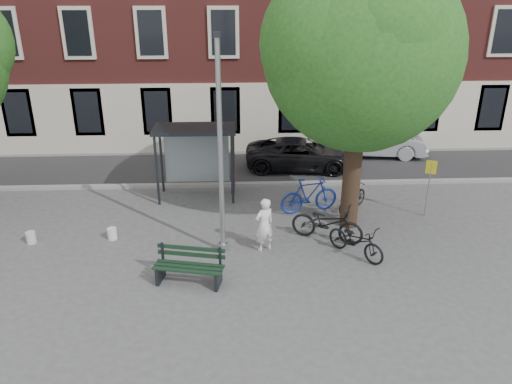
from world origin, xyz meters
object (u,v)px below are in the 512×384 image
at_px(bench, 189,268).
at_px(bike_c, 356,241).
at_px(car_dark, 301,154).
at_px(car_silver, 374,140).
at_px(bike_b, 309,195).
at_px(bike_d, 353,197).
at_px(bus_shelter, 206,146).
at_px(bike_a, 327,223).
at_px(notice_sign, 430,176).
at_px(lamppost, 221,160).
at_px(painter, 264,225).

xyz_separation_m(bench, bike_c, (4.61, 1.16, 0.06)).
relative_size(car_dark, car_silver, 1.01).
bearing_deg(bench, bike_b, 60.65).
height_order(bike_c, bike_d, bike_c).
bearing_deg(bus_shelter, car_silver, 30.73).
bearing_deg(bike_a, bike_c, -120.63).
distance_m(bike_b, car_dark, 4.30).
height_order(bench, bike_b, bike_b).
relative_size(bike_b, notice_sign, 1.05).
bearing_deg(bike_a, bike_b, 32.53).
height_order(bus_shelter, bike_c, bus_shelter).
distance_m(bus_shelter, car_silver, 8.49).
height_order(lamppost, bike_b, lamppost).
distance_m(bike_b, bike_d, 1.51).
distance_m(bike_a, notice_sign, 3.98).
xyz_separation_m(bike_a, bike_b, (-0.25, 2.05, 0.04)).
bearing_deg(bench, car_silver, 65.52).
distance_m(bus_shelter, bike_b, 4.02).
relative_size(painter, bike_c, 0.87).
height_order(bus_shelter, bike_a, bus_shelter).
distance_m(bench, car_silver, 12.50).
bearing_deg(notice_sign, lamppost, -140.37).
bearing_deg(bike_a, car_silver, 1.58).
xyz_separation_m(bench, bike_a, (3.96, 2.13, 0.15)).
bearing_deg(bike_b, bike_d, -103.34).
distance_m(bike_c, notice_sign, 3.96).
relative_size(painter, bike_b, 0.79).
distance_m(bike_d, car_dark, 4.42).
xyz_separation_m(painter, bike_d, (3.17, 2.62, -0.32)).
bearing_deg(bike_c, lamppost, 132.14).
bearing_deg(lamppost, bike_b, 41.77).
height_order(car_silver, notice_sign, notice_sign).
bearing_deg(bike_b, painter, 131.66).
bearing_deg(bike_c, notice_sign, -0.26).
distance_m(bike_d, notice_sign, 2.58).
relative_size(painter, notice_sign, 0.83).
xyz_separation_m(bike_d, car_silver, (2.25, 5.79, 0.25)).
bearing_deg(painter, bench, 10.01).
bearing_deg(car_dark, car_silver, -60.78).
xyz_separation_m(bike_b, car_silver, (3.75, 5.84, 0.13)).
distance_m(painter, bike_c, 2.64).
distance_m(painter, notice_sign, 5.90).
bearing_deg(lamppost, painter, -0.18).
bearing_deg(notice_sign, car_dark, 149.28).
distance_m(painter, bench, 2.63).
height_order(lamppost, bike_c, lamppost).
bearing_deg(notice_sign, bike_d, -171.19).
relative_size(bench, bike_b, 0.92).
relative_size(bench, bike_a, 0.86).
distance_m(bike_b, car_silver, 6.94).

